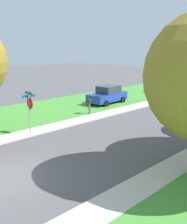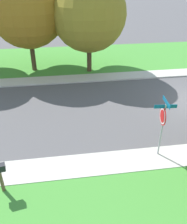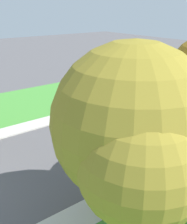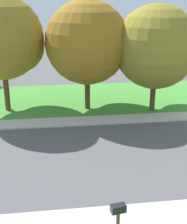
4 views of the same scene
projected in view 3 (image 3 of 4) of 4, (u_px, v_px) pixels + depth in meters
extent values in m
cube|color=beige|center=(187.00, 159.00, 14.84)|extent=(1.40, 56.00, 0.10)
cube|color=beige|center=(87.00, 110.00, 21.79)|extent=(1.40, 56.00, 0.10)
cube|color=#479338|center=(58.00, 96.00, 25.26)|extent=(8.00, 56.00, 0.08)
cube|color=maroon|center=(169.00, 72.00, 31.58)|extent=(2.21, 4.45, 0.76)
cube|color=#2D3842|center=(171.00, 66.00, 31.41)|extent=(1.79, 2.24, 0.68)
cylinder|color=black|center=(166.00, 78.00, 30.35)|extent=(0.30, 0.66, 0.64)
cylinder|color=black|center=(155.00, 75.00, 31.77)|extent=(0.30, 0.66, 0.64)
cylinder|color=black|center=(182.00, 75.00, 31.66)|extent=(0.30, 0.66, 0.64)
cylinder|color=black|center=(171.00, 72.00, 33.08)|extent=(0.30, 0.66, 0.64)
cube|color=#1E389E|center=(96.00, 88.00, 25.42)|extent=(2.07, 4.41, 0.76)
cube|color=#2D3842|center=(98.00, 80.00, 25.28)|extent=(1.73, 2.20, 0.68)
cylinder|color=black|center=(92.00, 97.00, 24.12)|extent=(0.28, 0.65, 0.64)
cylinder|color=black|center=(79.00, 92.00, 25.38)|extent=(0.28, 0.65, 0.64)
cylinder|color=black|center=(113.00, 91.00, 25.74)|extent=(0.28, 0.65, 0.64)
cylinder|color=black|center=(100.00, 87.00, 27.01)|extent=(0.28, 0.65, 0.64)
cylinder|color=#4C3823|center=(127.00, 199.00, 9.98)|extent=(0.36, 0.36, 2.48)
sphere|color=olive|center=(132.00, 122.00, 8.83)|extent=(5.39, 5.39, 5.39)
sphere|color=olive|center=(140.00, 164.00, 7.73)|extent=(3.78, 3.78, 3.78)
cube|color=brown|center=(68.00, 105.00, 21.57)|extent=(0.10, 0.10, 1.05)
cube|color=black|center=(68.00, 97.00, 21.33)|extent=(0.32, 0.52, 0.26)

